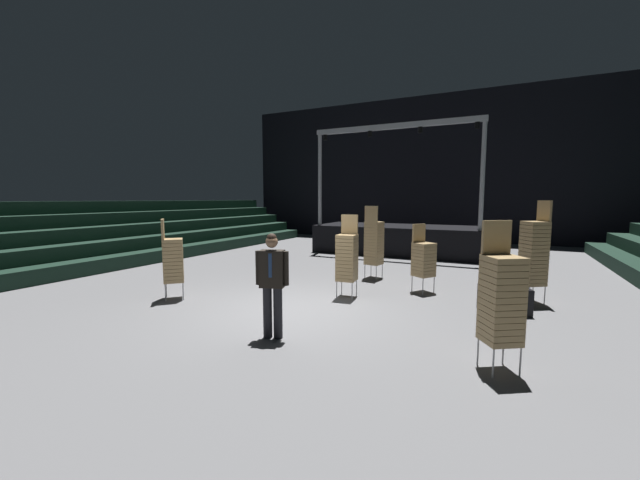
{
  "coord_description": "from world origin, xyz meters",
  "views": [
    {
      "loc": [
        3.98,
        -6.64,
        2.34
      ],
      "look_at": [
        0.23,
        0.96,
        1.4
      ],
      "focal_mm": 20.86,
      "sensor_mm": 36.0,
      "label": 1
    }
  ],
  "objects_px": {
    "chair_stack_mid_left": "(347,256)",
    "chair_stack_mid_right": "(534,252)",
    "man_with_tie": "(272,279)",
    "chair_stack_front_right": "(374,242)",
    "chair_stack_mid_centre": "(173,259)",
    "chair_stack_rear_left": "(501,297)",
    "chair_stack_front_left": "(423,258)",
    "equipment_road_case": "(504,300)",
    "stage_riser": "(399,238)"
  },
  "relations": [
    {
      "from": "chair_stack_mid_left",
      "to": "chair_stack_mid_right",
      "type": "bearing_deg",
      "value": -164.87
    },
    {
      "from": "man_with_tie",
      "to": "chair_stack_front_right",
      "type": "xyz_separation_m",
      "value": [
        0.01,
        5.38,
        0.06
      ]
    },
    {
      "from": "chair_stack_mid_centre",
      "to": "chair_stack_rear_left",
      "type": "relative_size",
      "value": 0.92
    },
    {
      "from": "chair_stack_front_right",
      "to": "chair_stack_mid_left",
      "type": "relative_size",
      "value": 1.09
    },
    {
      "from": "chair_stack_rear_left",
      "to": "chair_stack_front_left",
      "type": "bearing_deg",
      "value": -98.47
    },
    {
      "from": "chair_stack_rear_left",
      "to": "chair_stack_mid_left",
      "type": "bearing_deg",
      "value": -71.36
    },
    {
      "from": "chair_stack_front_right",
      "to": "equipment_road_case",
      "type": "xyz_separation_m",
      "value": [
        3.49,
        -2.08,
        -0.8
      ]
    },
    {
      "from": "equipment_road_case",
      "to": "chair_stack_rear_left",
      "type": "bearing_deg",
      "value": -91.41
    },
    {
      "from": "chair_stack_mid_left",
      "to": "chair_stack_mid_centre",
      "type": "bearing_deg",
      "value": 23.62
    },
    {
      "from": "chair_stack_front_right",
      "to": "equipment_road_case",
      "type": "distance_m",
      "value": 4.14
    },
    {
      "from": "chair_stack_front_right",
      "to": "chair_stack_mid_left",
      "type": "bearing_deg",
      "value": -77.03
    },
    {
      "from": "chair_stack_rear_left",
      "to": "equipment_road_case",
      "type": "relative_size",
      "value": 2.28
    },
    {
      "from": "man_with_tie",
      "to": "chair_stack_front_right",
      "type": "height_order",
      "value": "chair_stack_front_right"
    },
    {
      "from": "chair_stack_mid_centre",
      "to": "chair_stack_rear_left",
      "type": "distance_m",
      "value": 6.94
    },
    {
      "from": "stage_riser",
      "to": "chair_stack_mid_centre",
      "type": "distance_m",
      "value": 10.08
    },
    {
      "from": "chair_stack_front_right",
      "to": "man_with_tie",
      "type": "bearing_deg",
      "value": -79.85
    },
    {
      "from": "stage_riser",
      "to": "man_with_tie",
      "type": "xyz_separation_m",
      "value": [
        0.58,
        -10.71,
        0.34
      ]
    },
    {
      "from": "chair_stack_front_left",
      "to": "chair_stack_front_right",
      "type": "bearing_deg",
      "value": -88.59
    },
    {
      "from": "chair_stack_mid_left",
      "to": "chair_stack_mid_centre",
      "type": "xyz_separation_m",
      "value": [
        -3.59,
        -1.94,
        -0.04
      ]
    },
    {
      "from": "chair_stack_front_right",
      "to": "chair_stack_mid_centre",
      "type": "distance_m",
      "value": 5.55
    },
    {
      "from": "chair_stack_front_left",
      "to": "equipment_road_case",
      "type": "distance_m",
      "value": 2.19
    },
    {
      "from": "stage_riser",
      "to": "equipment_road_case",
      "type": "distance_m",
      "value": 8.47
    },
    {
      "from": "chair_stack_mid_centre",
      "to": "chair_stack_mid_left",
      "type": "bearing_deg",
      "value": 72.47
    },
    {
      "from": "stage_riser",
      "to": "chair_stack_mid_centre",
      "type": "xyz_separation_m",
      "value": [
        -2.89,
        -9.65,
        0.27
      ]
    },
    {
      "from": "chair_stack_front_left",
      "to": "chair_stack_mid_centre",
      "type": "height_order",
      "value": "chair_stack_mid_centre"
    },
    {
      "from": "chair_stack_front_right",
      "to": "chair_stack_rear_left",
      "type": "height_order",
      "value": "chair_stack_front_right"
    },
    {
      "from": "chair_stack_mid_left",
      "to": "chair_stack_front_right",
      "type": "bearing_deg",
      "value": -92.12
    },
    {
      "from": "chair_stack_front_right",
      "to": "chair_stack_rear_left",
      "type": "xyz_separation_m",
      "value": [
        3.42,
        -5.03,
        -0.04
      ]
    },
    {
      "from": "equipment_road_case",
      "to": "chair_stack_mid_left",
      "type": "bearing_deg",
      "value": -175.03
    },
    {
      "from": "chair_stack_mid_left",
      "to": "chair_stack_mid_centre",
      "type": "height_order",
      "value": "chair_stack_mid_left"
    },
    {
      "from": "man_with_tie",
      "to": "chair_stack_mid_centre",
      "type": "height_order",
      "value": "chair_stack_mid_centre"
    },
    {
      "from": "chair_stack_front_right",
      "to": "chair_stack_rear_left",
      "type": "relative_size",
      "value": 1.04
    },
    {
      "from": "chair_stack_mid_centre",
      "to": "stage_riser",
      "type": "bearing_deg",
      "value": 117.37
    },
    {
      "from": "chair_stack_mid_centre",
      "to": "equipment_road_case",
      "type": "height_order",
      "value": "chair_stack_mid_centre"
    },
    {
      "from": "chair_stack_rear_left",
      "to": "equipment_road_case",
      "type": "height_order",
      "value": "chair_stack_rear_left"
    },
    {
      "from": "man_with_tie",
      "to": "chair_stack_mid_centre",
      "type": "xyz_separation_m",
      "value": [
        -3.47,
        1.06,
        -0.07
      ]
    },
    {
      "from": "chair_stack_front_left",
      "to": "chair_stack_front_right",
      "type": "relative_size",
      "value": 0.8
    },
    {
      "from": "chair_stack_mid_right",
      "to": "stage_riser",
      "type": "bearing_deg",
      "value": 2.79
    },
    {
      "from": "chair_stack_front_right",
      "to": "chair_stack_mid_right",
      "type": "height_order",
      "value": "chair_stack_mid_right"
    },
    {
      "from": "chair_stack_mid_left",
      "to": "equipment_road_case",
      "type": "bearing_deg",
      "value": -179.83
    },
    {
      "from": "chair_stack_mid_right",
      "to": "chair_stack_rear_left",
      "type": "height_order",
      "value": "chair_stack_mid_right"
    },
    {
      "from": "man_with_tie",
      "to": "chair_stack_mid_left",
      "type": "xyz_separation_m",
      "value": [
        0.12,
        3.0,
        -0.03
      ]
    },
    {
      "from": "chair_stack_mid_centre",
      "to": "equipment_road_case",
      "type": "xyz_separation_m",
      "value": [
        6.97,
        2.24,
        -0.67
      ]
    },
    {
      "from": "stage_riser",
      "to": "chair_stack_mid_left",
      "type": "relative_size",
      "value": 3.56
    },
    {
      "from": "chair_stack_front_left",
      "to": "man_with_tie",
      "type": "bearing_deg",
      "value": 13.38
    },
    {
      "from": "chair_stack_front_right",
      "to": "chair_stack_mid_left",
      "type": "xyz_separation_m",
      "value": [
        0.11,
        -2.38,
        -0.08
      ]
    },
    {
      "from": "chair_stack_front_left",
      "to": "chair_stack_mid_right",
      "type": "height_order",
      "value": "chair_stack_mid_right"
    },
    {
      "from": "chair_stack_front_left",
      "to": "chair_stack_rear_left",
      "type": "relative_size",
      "value": 0.83
    },
    {
      "from": "chair_stack_mid_right",
      "to": "chair_stack_front_left",
      "type": "bearing_deg",
      "value": 59.26
    },
    {
      "from": "chair_stack_mid_right",
      "to": "equipment_road_case",
      "type": "height_order",
      "value": "chair_stack_mid_right"
    }
  ]
}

